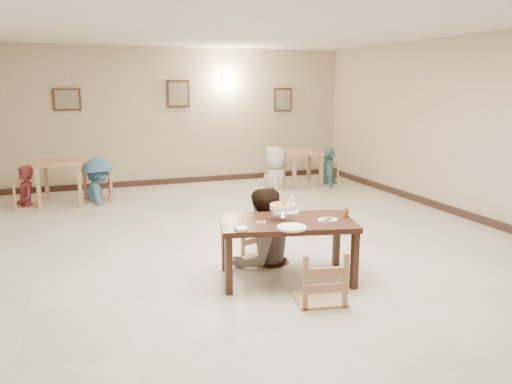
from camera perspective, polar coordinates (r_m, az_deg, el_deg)
name	(u,v)px	position (r m, az deg, el deg)	size (l,w,h in m)	color
floor	(248,250)	(6.81, -0.87, -6.60)	(10.00, 10.00, 0.00)	beige
ceiling	(248,17)	(6.50, -0.96, 19.32)	(10.00, 10.00, 0.00)	silver
wall_back	(174,117)	(11.31, -9.34, 8.47)	(10.00, 10.00, 0.00)	#C0AC8E
wall_right	(490,130)	(8.66, 25.13, 6.44)	(10.00, 10.00, 0.00)	#C0AC8E
baseboard_back	(177,181)	(11.46, -9.07, 1.27)	(8.00, 0.06, 0.12)	black
baseboard_right	(479,219)	(8.87, 24.17, -2.84)	(0.06, 10.00, 0.12)	black
picture_a	(67,99)	(11.05, -20.81, 9.86)	(0.55, 0.04, 0.45)	#392315
picture_b	(178,94)	(11.27, -8.88, 11.02)	(0.50, 0.04, 0.60)	#392315
picture_c	(283,100)	(12.02, 3.11, 10.49)	(0.45, 0.04, 0.55)	#392315
wall_sconce	(226,80)	(11.54, -3.44, 12.65)	(0.16, 0.05, 0.22)	#FFD88C
main_table	(287,227)	(5.64, 3.56, -4.03)	(1.64, 1.16, 0.70)	#391C12
chair_far	(263,224)	(6.30, 0.86, -3.65)	(0.44, 0.44, 0.95)	tan
chair_near	(320,251)	(5.16, 7.30, -6.72)	(0.50, 0.50, 1.06)	tan
main_diner	(262,188)	(6.12, 0.69, 0.42)	(0.92, 0.71, 1.88)	gray
curry_warmer	(283,207)	(5.59, 3.08, -1.73)	(0.32, 0.29, 0.26)	silver
rice_plate_far	(287,212)	(5.93, 3.55, -2.27)	(0.31, 0.31, 0.07)	white
rice_plate_near	(292,227)	(5.29, 4.09, -4.03)	(0.32, 0.32, 0.07)	white
fried_plate	(328,219)	(5.63, 8.20, -3.11)	(0.24, 0.24, 0.05)	white
chili_dish	(261,222)	(5.50, 0.56, -3.44)	(0.11, 0.11, 0.02)	white
napkin_cutlery	(241,229)	(5.24, -1.70, -4.21)	(0.14, 0.22, 0.03)	white
drink_glass	(346,212)	(5.82, 10.21, -2.25)	(0.07, 0.07, 0.13)	white
bg_table_left	(61,168)	(9.95, -21.36, 2.59)	(0.94, 0.94, 0.82)	tan
bg_table_right	(302,158)	(11.09, 5.29, 3.93)	(0.77, 0.77, 0.75)	tan
bg_chair_ll	(25,183)	(10.00, -24.91, 0.95)	(0.42, 0.42, 0.89)	tan
bg_chair_lr	(98,176)	(9.95, -17.60, 1.76)	(0.47, 0.47, 0.99)	tan
bg_chair_rl	(275,165)	(10.89, 2.21, 3.11)	(0.46, 0.46, 0.97)	tan
bg_chair_rr	(329,165)	(11.34, 8.30, 3.11)	(0.41, 0.41, 0.88)	tan
bg_diner_a	(23,166)	(9.95, -25.07, 2.75)	(0.56, 0.36, 1.52)	maroon
bg_diner_b	(97,158)	(9.90, -17.73, 3.70)	(1.08, 0.62, 1.67)	teal
bg_diner_c	(275,147)	(10.83, 2.23, 5.18)	(0.86, 0.56, 1.76)	silver
bg_diner_d	(329,148)	(11.29, 8.35, 5.01)	(0.96, 0.40, 1.63)	#5A989A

